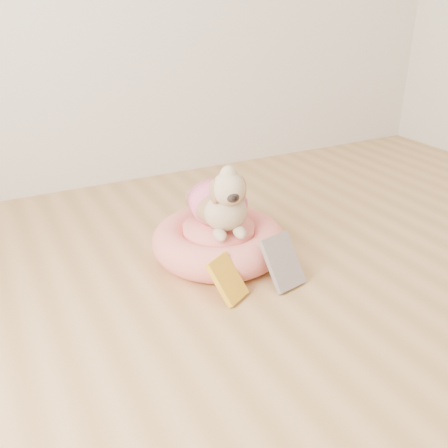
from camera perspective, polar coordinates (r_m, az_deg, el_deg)
name	(u,v)px	position (r m, az deg, el deg)	size (l,w,h in m)	color
pet_bed	(219,241)	(2.14, -0.61, -1.96)	(0.57, 0.57, 0.15)	#FA8262
dog	(220,191)	(2.05, -0.46, 3.80)	(0.29, 0.41, 0.30)	brown
book_yellow	(227,279)	(1.85, 0.38, -6.33)	(0.12, 0.02, 0.18)	#FFFA1A
book_white	(283,262)	(1.94, 6.73, -4.31)	(0.14, 0.02, 0.22)	white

